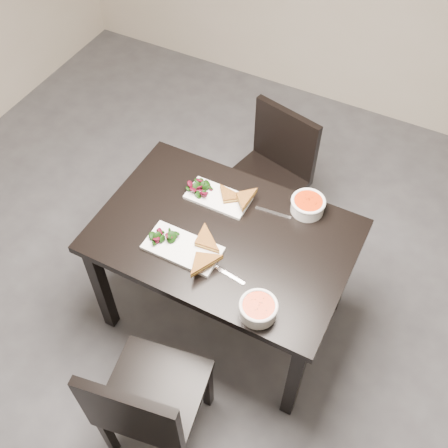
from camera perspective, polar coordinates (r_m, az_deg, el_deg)
name	(u,v)px	position (r m, az deg, el deg)	size (l,w,h in m)	color
ground	(219,382)	(2.94, -0.55, -16.48)	(5.00, 5.00, 0.00)	#47474C
room_shell	(214,106)	(1.42, -1.12, 12.52)	(5.02, 5.02, 2.81)	beige
table	(224,246)	(2.57, 0.00, -2.35)	(1.20, 0.80, 0.75)	black
chair_near	(146,404)	(2.41, -8.29, -18.48)	(0.48, 0.48, 0.85)	black
chair_far	(272,170)	(3.15, 5.10, 5.73)	(0.51, 0.51, 0.85)	black
plate_near	(183,248)	(2.44, -4.43, -2.60)	(0.35, 0.17, 0.02)	white
sandwich_near	(197,246)	(2.39, -2.95, -2.40)	(0.17, 0.13, 0.06)	#A15F21
salad_near	(163,236)	(2.45, -6.50, -1.27)	(0.11, 0.10, 0.05)	black
soup_bowl_near	(258,308)	(2.23, 3.69, -8.98)	(0.16, 0.16, 0.07)	white
cutlery_near	(227,274)	(2.36, 0.37, -5.35)	(0.18, 0.02, 0.00)	silver
plate_far	(218,198)	(2.62, -0.64, 2.82)	(0.31, 0.16, 0.02)	white
sandwich_far	(229,200)	(2.57, 0.49, 2.59)	(0.16, 0.12, 0.05)	#A15F21
salad_far	(200,187)	(2.64, -2.57, 3.99)	(0.10, 0.09, 0.04)	black
soup_bowl_far	(308,204)	(2.58, 8.94, 2.07)	(0.17, 0.17, 0.07)	white
cutlery_far	(273,213)	(2.58, 5.27, 1.23)	(0.18, 0.02, 0.00)	silver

